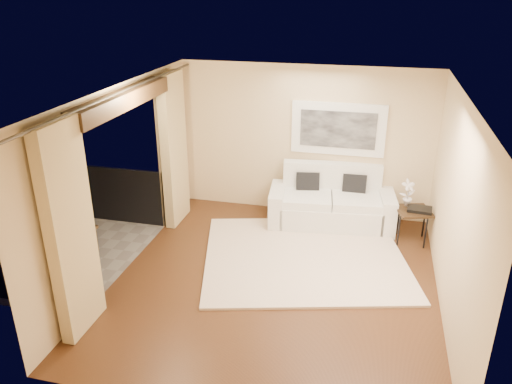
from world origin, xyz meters
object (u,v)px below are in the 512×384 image
(sofa, at_px, (331,204))
(side_table, at_px, (413,213))
(ice_bucket, at_px, (25,212))
(orchid, at_px, (408,193))
(bistro_table, at_px, (35,226))
(balcony_chair_far, at_px, (75,227))
(balcony_chair_near, at_px, (42,246))

(sofa, relative_size, side_table, 3.47)
(side_table, distance_m, ice_bucket, 6.04)
(side_table, xyz_separation_m, ice_bucket, (-5.70, -2.00, 0.31))
(sofa, bearing_deg, ice_bucket, -157.93)
(sofa, xyz_separation_m, orchid, (1.25, -0.24, 0.43))
(sofa, height_order, ice_bucket, sofa)
(orchid, bearing_deg, ice_bucket, -159.05)
(orchid, distance_m, bistro_table, 5.84)
(bistro_table, relative_size, ice_bucket, 3.56)
(balcony_chair_far, xyz_separation_m, balcony_chair_near, (-0.09, -0.68, 0.03))
(orchid, relative_size, balcony_chair_near, 0.47)
(side_table, distance_m, balcony_chair_far, 5.34)
(side_table, xyz_separation_m, bistro_table, (-5.52, -2.07, 0.12))
(side_table, bearing_deg, sofa, 164.47)
(balcony_chair_near, bearing_deg, bistro_table, 133.09)
(balcony_chair_near, bearing_deg, orchid, 26.52)
(sofa, bearing_deg, balcony_chair_near, -149.40)
(orchid, xyz_separation_m, ice_bucket, (-5.58, -2.14, 0.02))
(orchid, height_order, ice_bucket, orchid)
(sofa, bearing_deg, side_table, -22.20)
(sofa, height_order, bistro_table, sofa)
(bistro_table, xyz_separation_m, balcony_chair_near, (0.40, -0.41, -0.06))
(sofa, bearing_deg, balcony_chair_far, -155.89)
(balcony_chair_far, bearing_deg, side_table, -158.24)
(side_table, height_order, balcony_chair_near, balcony_chair_near)
(ice_bucket, bearing_deg, bistro_table, -23.29)
(orchid, distance_m, ice_bucket, 5.98)
(bistro_table, bearing_deg, balcony_chair_near, -45.80)
(sofa, height_order, side_table, sofa)
(side_table, height_order, bistro_table, bistro_table)
(balcony_chair_far, relative_size, balcony_chair_near, 0.95)
(orchid, bearing_deg, balcony_chair_far, -158.42)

